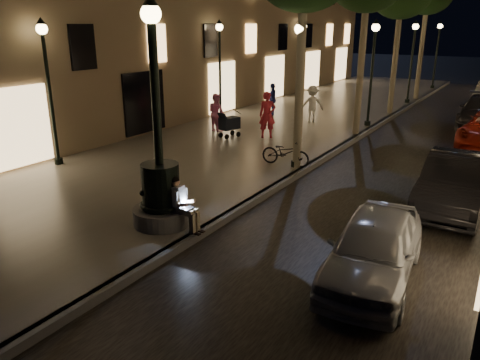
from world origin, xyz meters
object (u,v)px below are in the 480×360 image
Objects in this scene: seated_man_laptop at (181,202)px; lamp_left_a at (48,74)px; lamp_curb_b at (373,60)px; pedestrian_red at (267,115)px; lamp_left_b at (220,57)px; car_second at (456,182)px; bicycle at (285,153)px; lamp_curb_d at (438,46)px; car_front at (374,248)px; lamp_curb_c at (413,52)px; stroller at (229,123)px; lamp_curb_a at (299,76)px; pedestrian_blue at (273,99)px; pedestrian_pink at (216,112)px; lamp_left_c at (303,48)px; pedestrian_white at (312,104)px; fountain_lamppost at (161,184)px.

seated_man_laptop is 0.26× the size of lamp_left_a.
lamp_curb_b is 2.49× the size of pedestrian_red.
lamp_curb_b is 7.38m from lamp_left_b.
car_second is 5.47m from bicycle.
car_front is at bearing -81.73° from lamp_curb_d.
stroller is (-4.25, -13.55, -2.44)m from lamp_curb_c.
lamp_curb_a is 24.00m from lamp_curb_d.
pedestrian_red is 1.13× the size of bicycle.
lamp_curb_c is 8.00m from lamp_curb_d.
bicycle is (6.74, 3.97, -2.59)m from lamp_left_a.
pedestrian_blue is 0.98× the size of bicycle.
bicycle is at bearing -90.86° from lamp_curb_d.
pedestrian_pink is 4.74m from pedestrian_blue.
lamp_left_a is at bearing -156.16° from pedestrian_red.
lamp_curb_a is 4.01× the size of stroller.
car_second is (12.17, -6.67, -2.50)m from lamp_left_b.
lamp_curb_c and lamp_left_a have the same top height.
lamp_left_c is 2.71× the size of pedestrian_white.
lamp_curb_a is 1.07× the size of car_second.
pedestrian_blue is (-2.51, 0.63, -0.05)m from pedestrian_white.
fountain_lamppost is 0.70m from seated_man_laptop.
fountain_lamppost is at bearing -91.34° from lamp_curb_d.
lamp_left_a is at bearing -98.26° from stroller.
pedestrian_red is (-2.17, 9.27, -0.05)m from fountain_lamppost.
lamp_curb_b reaches higher than stroller.
pedestrian_red is at bearing 0.80° from pedestrian_blue.
lamp_curb_d reaches higher than car_front.
lamp_left_a is at bearing 162.65° from fountain_lamppost.
lamp_curb_a and lamp_curb_c have the same top height.
pedestrian_white reaches higher than stroller.
lamp_left_a is at bearing -150.60° from lamp_curb_a.
lamp_curb_d reaches higher than pedestrian_red.
fountain_lamppost is 14.16m from lamp_curb_b.
seated_man_laptop is at bearing -72.32° from lamp_left_c.
stroller is (2.85, -3.55, -2.44)m from lamp_left_b.
car_front is (11.40, -21.57, -2.57)m from lamp_left_c.
fountain_lamppost reaches higher than lamp_left_c.
lamp_left_c reaches higher than pedestrian_white.
lamp_curb_d is (0.70, 30.00, 2.02)m from fountain_lamppost.
fountain_lamppost is 5.05m from car_front.
lamp_curb_a reaches higher than stroller.
pedestrian_red is (-2.87, -20.73, -2.07)m from lamp_curb_d.
lamp_left_c is 20.79m from car_second.
lamp_left_c is at bearing 169.17° from pedestrian_blue.
lamp_curb_a is 1.00× the size of lamp_left_a.
lamp_left_b reaches higher than bicycle.
fountain_lamppost is at bearing 134.68° from pedestrian_pink.
lamp_left_a is 20.00m from lamp_left_c.
bicycle is (3.89, -2.48, -0.15)m from stroller.
seated_man_laptop is at bearing -48.23° from stroller.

